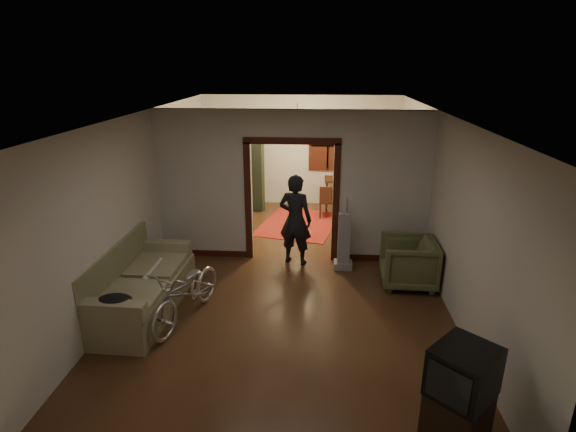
# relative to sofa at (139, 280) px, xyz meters

# --- Properties ---
(floor) EXTENTS (5.00, 8.50, 0.01)m
(floor) POSITION_rel_sofa_xyz_m (2.15, 1.36, -0.51)
(floor) COLOR #361E11
(floor) RESTS_ON ground
(ceiling) EXTENTS (5.00, 8.50, 0.01)m
(ceiling) POSITION_rel_sofa_xyz_m (2.15, 1.36, 2.29)
(ceiling) COLOR white
(ceiling) RESTS_ON floor
(wall_back) EXTENTS (5.00, 0.02, 2.80)m
(wall_back) POSITION_rel_sofa_xyz_m (2.15, 5.61, 0.89)
(wall_back) COLOR beige
(wall_back) RESTS_ON floor
(wall_left) EXTENTS (0.02, 8.50, 2.80)m
(wall_left) POSITION_rel_sofa_xyz_m (-0.35, 1.36, 0.89)
(wall_left) COLOR beige
(wall_left) RESTS_ON floor
(wall_right) EXTENTS (0.02, 8.50, 2.80)m
(wall_right) POSITION_rel_sofa_xyz_m (4.65, 1.36, 0.89)
(wall_right) COLOR beige
(wall_right) RESTS_ON floor
(partition_wall) EXTENTS (5.00, 0.14, 2.80)m
(partition_wall) POSITION_rel_sofa_xyz_m (2.15, 2.11, 0.89)
(partition_wall) COLOR beige
(partition_wall) RESTS_ON floor
(door_casing) EXTENTS (1.74, 0.20, 2.32)m
(door_casing) POSITION_rel_sofa_xyz_m (2.15, 2.11, 0.59)
(door_casing) COLOR #36140C
(door_casing) RESTS_ON floor
(far_window) EXTENTS (0.98, 0.06, 1.28)m
(far_window) POSITION_rel_sofa_xyz_m (2.85, 5.57, 1.04)
(far_window) COLOR black
(far_window) RESTS_ON wall_back
(chandelier) EXTENTS (0.24, 0.24, 0.24)m
(chandelier) POSITION_rel_sofa_xyz_m (2.15, 3.86, 1.84)
(chandelier) COLOR #FFE0A5
(chandelier) RESTS_ON ceiling
(light_switch) EXTENTS (0.08, 0.01, 0.12)m
(light_switch) POSITION_rel_sofa_xyz_m (3.20, 2.04, 0.74)
(light_switch) COLOR silver
(light_switch) RESTS_ON partition_wall
(sofa) EXTENTS (1.07, 2.26, 1.03)m
(sofa) POSITION_rel_sofa_xyz_m (0.00, 0.00, 0.00)
(sofa) COLOR #787550
(sofa) RESTS_ON floor
(rolled_paper) EXTENTS (0.09, 0.75, 0.09)m
(rolled_paper) POSITION_rel_sofa_xyz_m (0.10, 0.30, 0.02)
(rolled_paper) COLOR beige
(rolled_paper) RESTS_ON sofa
(jacket) EXTENTS (0.46, 0.35, 0.13)m
(jacket) POSITION_rel_sofa_xyz_m (0.05, -0.91, 0.17)
(jacket) COLOR black
(jacket) RESTS_ON sofa
(bicycle) EXTENTS (1.02, 1.79, 0.89)m
(bicycle) POSITION_rel_sofa_xyz_m (0.78, -0.20, -0.07)
(bicycle) COLOR silver
(bicycle) RESTS_ON floor
(armchair) EXTENTS (0.92, 0.90, 0.81)m
(armchair) POSITION_rel_sofa_xyz_m (4.16, 1.13, -0.11)
(armchair) COLOR #535B33
(armchair) RESTS_ON floor
(tv_stand) EXTENTS (0.76, 0.76, 0.51)m
(tv_stand) POSITION_rel_sofa_xyz_m (4.07, -2.13, -0.26)
(tv_stand) COLOR black
(tv_stand) RESTS_ON floor
(crt_tv) EXTENTS (0.79, 0.79, 0.51)m
(crt_tv) POSITION_rel_sofa_xyz_m (4.07, -2.13, 0.25)
(crt_tv) COLOR black
(crt_tv) RESTS_ON tv_stand
(vacuum) EXTENTS (0.34, 0.28, 1.07)m
(vacuum) POSITION_rel_sofa_xyz_m (3.11, 1.68, 0.02)
(vacuum) COLOR gray
(vacuum) RESTS_ON floor
(person) EXTENTS (0.71, 0.56, 1.70)m
(person) POSITION_rel_sofa_xyz_m (2.23, 1.88, 0.34)
(person) COLOR black
(person) RESTS_ON floor
(oriental_rug) EXTENTS (2.07, 2.45, 0.02)m
(oriental_rug) POSITION_rel_sofa_xyz_m (2.21, 3.98, -0.50)
(oriental_rug) COLOR maroon
(oriental_rug) RESTS_ON floor
(locker) EXTENTS (0.95, 0.65, 1.75)m
(locker) POSITION_rel_sofa_xyz_m (0.83, 5.02, 0.36)
(locker) COLOR #25341F
(locker) RESTS_ON floor
(globe) EXTENTS (0.28, 0.28, 0.28)m
(globe) POSITION_rel_sofa_xyz_m (0.83, 5.02, 1.43)
(globe) COLOR #1E5972
(globe) RESTS_ON locker
(desk) EXTENTS (1.22, 0.90, 0.81)m
(desk) POSITION_rel_sofa_xyz_m (3.33, 5.09, -0.11)
(desk) COLOR black
(desk) RESTS_ON floor
(desk_chair) EXTENTS (0.41, 0.41, 0.80)m
(desk_chair) POSITION_rel_sofa_xyz_m (2.84, 4.51, -0.11)
(desk_chair) COLOR black
(desk_chair) RESTS_ON floor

